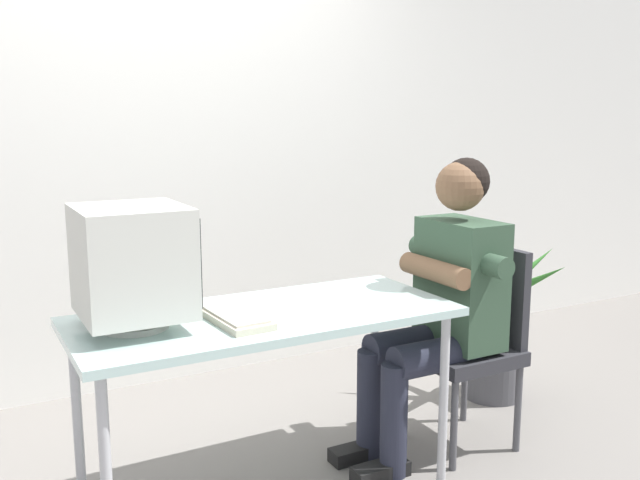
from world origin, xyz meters
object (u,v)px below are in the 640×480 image
(desk, at_px, (265,328))
(office_chair, at_px, (474,336))
(keyboard, at_px, (231,315))
(potted_plant, at_px, (495,337))
(crt_monitor, at_px, (133,262))
(person_seated, at_px, (442,296))

(desk, height_order, office_chair, office_chair)
(keyboard, bearing_deg, office_chair, 0.46)
(desk, xyz_separation_m, potted_plant, (1.42, 0.32, -0.35))
(desk, distance_m, office_chair, 1.01)
(keyboard, bearing_deg, crt_monitor, 169.46)
(keyboard, relative_size, person_seated, 0.33)
(crt_monitor, distance_m, keyboard, 0.39)
(office_chair, xyz_separation_m, potted_plant, (0.44, 0.33, -0.17))
(potted_plant, bearing_deg, desk, -167.27)
(crt_monitor, relative_size, person_seated, 0.33)
(office_chair, height_order, person_seated, person_seated)
(keyboard, bearing_deg, desk, 8.93)
(desk, relative_size, keyboard, 3.37)
(crt_monitor, distance_m, office_chair, 1.52)
(desk, bearing_deg, potted_plant, 12.73)
(desk, bearing_deg, crt_monitor, 175.41)
(person_seated, xyz_separation_m, potted_plant, (0.62, 0.33, -0.37))
(office_chair, bearing_deg, crt_monitor, 178.01)
(desk, relative_size, person_seated, 1.11)
(person_seated, bearing_deg, office_chair, -0.00)
(desk, relative_size, office_chair, 1.60)
(crt_monitor, height_order, keyboard, crt_monitor)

